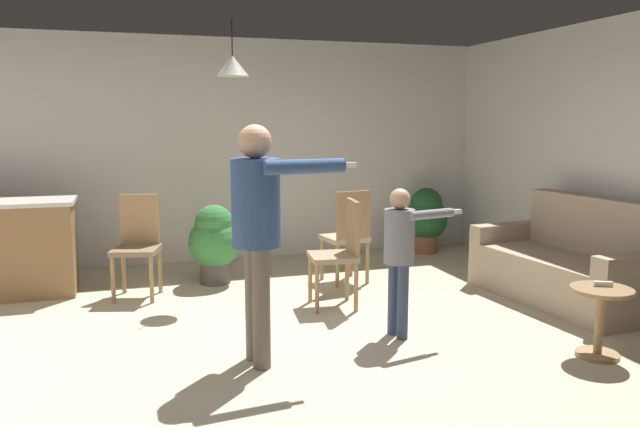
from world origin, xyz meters
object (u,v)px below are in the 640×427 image
at_px(couch_floral, 567,267).
at_px(spare_remote_on_table, 603,284).
at_px(dining_chair_by_counter, 341,249).
at_px(potted_plant_by_wall, 426,217).
at_px(side_table_by_couch, 600,314).
at_px(potted_plant_corner, 214,240).
at_px(dining_chair_near_wall, 348,233).
at_px(kitchen_counter, 10,248).
at_px(person_adult, 258,218).
at_px(dining_chair_centre_back, 138,242).
at_px(person_child, 400,246).

relative_size(couch_floral, spare_remote_on_table, 14.39).
distance_m(dining_chair_by_counter, potted_plant_by_wall, 2.65).
xyz_separation_m(side_table_by_couch, potted_plant_by_wall, (0.45, 3.63, 0.14)).
bearing_deg(couch_floral, potted_plant_by_wall, 1.68).
distance_m(side_table_by_couch, potted_plant_corner, 3.78).
bearing_deg(dining_chair_near_wall, side_table_by_couch, -75.95).
bearing_deg(kitchen_counter, couch_floral, -19.33).
xyz_separation_m(dining_chair_by_counter, spare_remote_on_table, (1.44, -1.70, -0.01)).
xyz_separation_m(side_table_by_couch, potted_plant_corner, (-2.39, 2.92, 0.14)).
distance_m(person_adult, dining_chair_by_counter, 1.58).
xyz_separation_m(side_table_by_couch, spare_remote_on_table, (0.04, 0.04, 0.21)).
relative_size(potted_plant_by_wall, spare_remote_on_table, 6.56).
relative_size(side_table_by_couch, dining_chair_centre_back, 0.52).
relative_size(side_table_by_couch, person_child, 0.43).
distance_m(person_adult, potted_plant_corner, 2.37).
xyz_separation_m(person_child, potted_plant_by_wall, (1.67, 2.80, -0.27)).
xyz_separation_m(dining_chair_centre_back, potted_plant_by_wall, (3.63, 0.96, -0.08)).
bearing_deg(couch_floral, dining_chair_near_wall, 50.19).
distance_m(couch_floral, dining_chair_by_counter, 2.20).
distance_m(person_adult, dining_chair_near_wall, 2.36).
bearing_deg(potted_plant_by_wall, side_table_by_couch, -97.12).
bearing_deg(couch_floral, side_table_by_couch, 144.29).
bearing_deg(dining_chair_near_wall, potted_plant_corner, 153.53).
bearing_deg(spare_remote_on_table, dining_chair_near_wall, 113.91).
bearing_deg(dining_chair_near_wall, dining_chair_by_counter, -123.49).
bearing_deg(person_child, person_adult, -91.83).
xyz_separation_m(person_adult, potted_plant_corner, (0.00, 2.29, -0.59)).
xyz_separation_m(couch_floral, person_child, (-1.96, -0.43, 0.41)).
bearing_deg(dining_chair_centre_back, kitchen_counter, -2.36).
relative_size(person_adult, potted_plant_corner, 2.01).
distance_m(side_table_by_couch, spare_remote_on_table, 0.22).
xyz_separation_m(couch_floral, dining_chair_by_counter, (-2.14, 0.48, 0.21)).
relative_size(kitchen_counter, person_adult, 0.74).
xyz_separation_m(person_adult, dining_chair_near_wall, (1.35, 1.86, -0.51)).
height_order(dining_chair_by_counter, potted_plant_by_wall, dining_chair_by_counter).
bearing_deg(spare_remote_on_table, potted_plant_corner, 130.13).
bearing_deg(person_adult, dining_chair_centre_back, -164.58).
bearing_deg(potted_plant_by_wall, potted_plant_corner, -166.02).
distance_m(person_child, potted_plant_by_wall, 3.27).
distance_m(couch_floral, kitchen_counter, 5.43).
height_order(side_table_by_couch, dining_chair_near_wall, dining_chair_near_wall).
xyz_separation_m(dining_chair_near_wall, dining_chair_centre_back, (-2.13, 0.18, 0.00)).
bearing_deg(couch_floral, dining_chair_by_counter, 72.16).
height_order(person_adult, potted_plant_by_wall, person_adult).
bearing_deg(spare_remote_on_table, dining_chair_by_counter, 130.19).
relative_size(dining_chair_near_wall, potted_plant_by_wall, 1.17).
distance_m(potted_plant_by_wall, spare_remote_on_table, 3.62).
height_order(person_child, spare_remote_on_table, person_child).
bearing_deg(potted_plant_by_wall, person_child, -120.84).
bearing_deg(spare_remote_on_table, person_child, 147.59).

